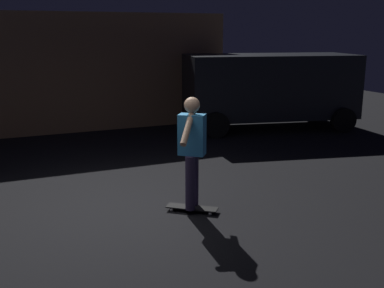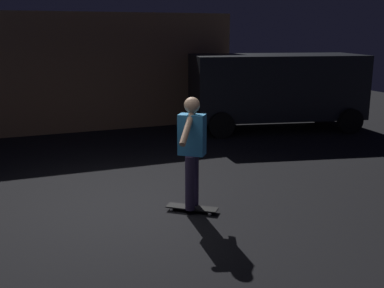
{
  "view_description": "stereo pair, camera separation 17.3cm",
  "coord_description": "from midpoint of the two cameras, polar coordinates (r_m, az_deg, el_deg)",
  "views": [
    {
      "loc": [
        -1.72,
        -6.36,
        2.66
      ],
      "look_at": [
        0.91,
        -0.26,
        1.05
      ],
      "focal_mm": 43.79,
      "sensor_mm": 36.0,
      "label": 1
    },
    {
      "loc": [
        -1.56,
        -6.43,
        2.66
      ],
      "look_at": [
        0.91,
        -0.26,
        1.05
      ],
      "focal_mm": 43.79,
      "sensor_mm": 36.0,
      "label": 2
    }
  ],
  "objects": [
    {
      "name": "ground_plane",
      "position": [
        7.12,
        -8.4,
        -8.48
      ],
      "size": [
        28.0,
        28.0,
        0.0
      ],
      "primitive_type": "plane",
      "color": "black"
    },
    {
      "name": "low_building",
      "position": [
        14.75,
        -17.03,
        8.81
      ],
      "size": [
        9.29,
        4.17,
        3.14
      ],
      "color": "#AD7F56",
      "rests_on": "ground_plane"
    },
    {
      "name": "parked_van",
      "position": [
        13.21,
        9.09,
        6.95
      ],
      "size": [
        4.9,
        3.06,
        2.03
      ],
      "color": "black",
      "rests_on": "ground_plane"
    },
    {
      "name": "skateboard_ridden",
      "position": [
        7.13,
        -0.7,
        -7.79
      ],
      "size": [
        0.73,
        0.64,
        0.07
      ],
      "color": "black",
      "rests_on": "ground_plane"
    },
    {
      "name": "skater",
      "position": [
        6.84,
        -0.73,
        -0.11
      ],
      "size": [
        0.68,
        0.82,
        1.67
      ],
      "color": "#382D4C",
      "rests_on": "skateboard_ridden"
    }
  ]
}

